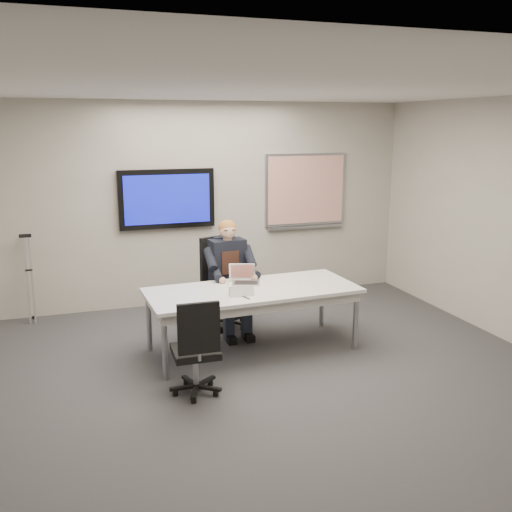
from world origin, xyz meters
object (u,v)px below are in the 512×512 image
object	(u,v)px
conference_table	(252,296)
office_chair_near	(196,365)
office_chair_far	(225,299)
laptop	(244,278)
seated_person	(232,289)

from	to	relation	value
conference_table	office_chair_near	xyz separation A→B (m)	(-0.84, -0.89, -0.34)
office_chair_far	office_chair_near	size ratio (longest dim) A/B	1.18
laptop	office_chair_far	bearing A→B (deg)	115.61
seated_person	office_chair_far	bearing A→B (deg)	87.71
office_chair_near	laptop	xyz separation A→B (m)	(0.83, 1.15, 0.47)
office_chair_near	office_chair_far	bearing A→B (deg)	-111.80
conference_table	laptop	world-z (taller)	laptop
conference_table	office_chair_far	world-z (taller)	office_chair_far
office_chair_far	office_chair_near	distance (m)	1.91
office_chair_far	laptop	xyz separation A→B (m)	(0.07, -0.60, 0.42)
conference_table	office_chair_near	world-z (taller)	office_chair_near
seated_person	office_chair_near	bearing A→B (deg)	-123.67
conference_table	office_chair_near	bearing A→B (deg)	-136.32
seated_person	laptop	world-z (taller)	seated_person
conference_table	seated_person	world-z (taller)	seated_person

